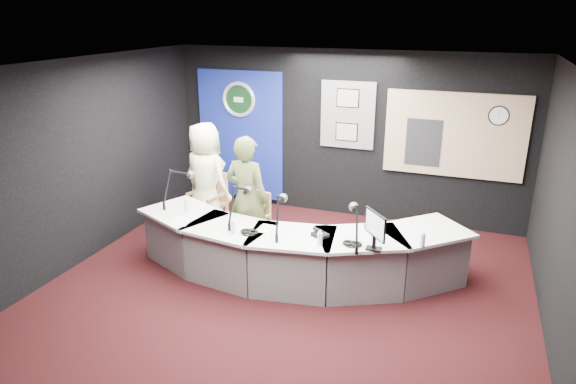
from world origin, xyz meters
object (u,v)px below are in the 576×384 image
(armchair_left, at_px, (207,203))
(person_woman, at_px, (247,198))
(armchair_right, at_px, (248,229))
(person_man, at_px, (206,178))
(broadcast_desk, at_px, (292,251))

(armchair_left, xyz_separation_m, person_woman, (0.99, -0.62, 0.42))
(armchair_right, distance_m, person_man, 1.25)
(broadcast_desk, bearing_deg, person_man, 151.55)
(person_man, bearing_deg, armchair_right, 165.73)
(broadcast_desk, height_order, armchair_left, armchair_left)
(armchair_left, bearing_deg, person_woman, -15.83)
(broadcast_desk, xyz_separation_m, armchair_right, (-0.80, 0.35, 0.05))
(person_man, xyz_separation_m, person_woman, (0.99, -0.62, 0.01))
(person_man, distance_m, person_woman, 1.16)
(armchair_left, distance_m, person_woman, 1.24)
(armchair_right, height_order, person_woman, person_woman)
(person_man, height_order, person_woman, person_woman)
(armchair_right, relative_size, person_woman, 0.47)
(armchair_right, xyz_separation_m, person_man, (-0.99, 0.62, 0.46))
(broadcast_desk, xyz_separation_m, armchair_left, (-1.78, 0.97, 0.10))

